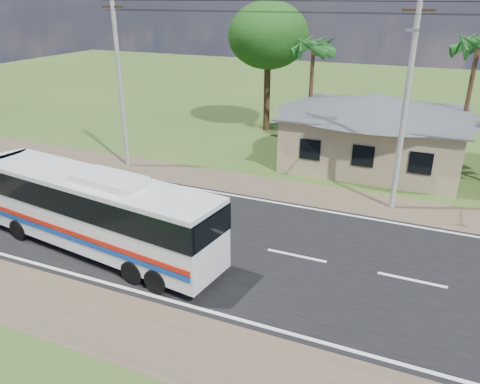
# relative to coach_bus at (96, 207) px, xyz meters

# --- Properties ---
(ground) EXTENTS (120.00, 120.00, 0.00)m
(ground) POSITION_rel_coach_bus_xyz_m (7.66, 2.80, -2.02)
(ground) COLOR #344D1B
(ground) RESTS_ON ground
(road) EXTENTS (120.00, 16.00, 0.03)m
(road) POSITION_rel_coach_bus_xyz_m (7.66, 2.80, -2.01)
(road) COLOR black
(road) RESTS_ON ground
(house) EXTENTS (12.40, 10.00, 5.00)m
(house) POSITION_rel_coach_bus_xyz_m (8.66, 15.80, 0.62)
(house) COLOR tan
(house) RESTS_ON ground
(utility_poles) EXTENTS (32.80, 2.22, 11.00)m
(utility_poles) POSITION_rel_coach_bus_xyz_m (10.33, 9.29, 3.75)
(utility_poles) COLOR #9E9E99
(utility_poles) RESTS_ON ground
(palm_mid) EXTENTS (2.80, 2.80, 8.20)m
(palm_mid) POSITION_rel_coach_bus_xyz_m (13.66, 18.30, 5.14)
(palm_mid) COLOR #47301E
(palm_mid) RESTS_ON ground
(palm_far) EXTENTS (2.80, 2.80, 7.70)m
(palm_far) POSITION_rel_coach_bus_xyz_m (3.66, 18.80, 4.66)
(palm_far) COLOR #47301E
(palm_far) RESTS_ON ground
(tree_behind_house) EXTENTS (6.00, 6.00, 9.61)m
(tree_behind_house) POSITION_rel_coach_bus_xyz_m (-0.34, 20.80, 5.10)
(tree_behind_house) COLOR #47301E
(tree_behind_house) RESTS_ON ground
(coach_bus) EXTENTS (11.59, 3.89, 3.53)m
(coach_bus) POSITION_rel_coach_bus_xyz_m (0.00, 0.00, 0.00)
(coach_bus) COLOR silver
(coach_bus) RESTS_ON ground
(small_car) EXTENTS (3.05, 4.25, 1.34)m
(small_car) POSITION_rel_coach_bus_xyz_m (-8.86, 4.81, -1.35)
(small_car) COLOR #323235
(small_car) RESTS_ON ground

